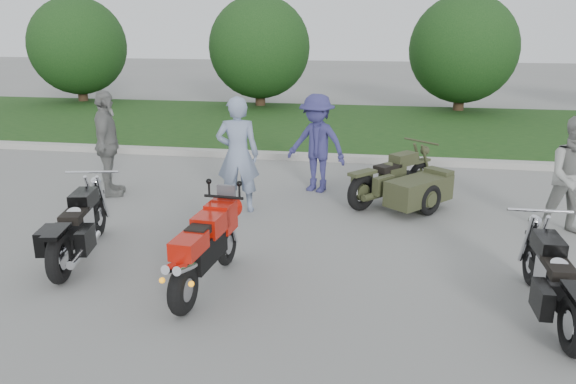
% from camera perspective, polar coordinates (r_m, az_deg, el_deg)
% --- Properties ---
extents(ground, '(80.00, 80.00, 0.00)m').
position_cam_1_polar(ground, '(7.44, -2.66, -7.67)').
color(ground, gray).
rests_on(ground, ground).
extents(curb, '(60.00, 0.30, 0.15)m').
position_cam_1_polar(curb, '(13.04, 2.97, 3.55)').
color(curb, '#ABA9A1').
rests_on(curb, ground).
extents(grass_strip, '(60.00, 8.00, 0.14)m').
position_cam_1_polar(grass_strip, '(17.08, 4.66, 6.72)').
color(grass_strip, '#30531C').
rests_on(grass_strip, ground).
extents(tree_far_left, '(3.60, 3.60, 4.00)m').
position_cam_1_polar(tree_far_left, '(23.16, -20.58, 13.72)').
color(tree_far_left, '#3F2B1C').
rests_on(tree_far_left, ground).
extents(tree_mid_left, '(3.60, 3.60, 4.00)m').
position_cam_1_polar(tree_mid_left, '(20.61, -2.90, 14.46)').
color(tree_mid_left, '#3F2B1C').
rests_on(tree_mid_left, ground).
extents(tree_mid_right, '(3.60, 3.60, 4.00)m').
position_cam_1_polar(tree_mid_right, '(20.28, 17.39, 13.69)').
color(tree_mid_right, '#3F2B1C').
rests_on(tree_mid_right, ground).
extents(sportbike_red, '(0.42, 1.93, 0.92)m').
position_cam_1_polar(sportbike_red, '(6.75, -8.46, -5.53)').
color(sportbike_red, black).
rests_on(sportbike_red, ground).
extents(cruiser_left, '(0.66, 2.18, 0.85)m').
position_cam_1_polar(cruiser_left, '(8.02, -20.59, -3.59)').
color(cruiser_left, black).
rests_on(cruiser_left, ground).
extents(cruiser_right, '(0.37, 2.13, 0.82)m').
position_cam_1_polar(cruiser_right, '(6.69, 25.50, -8.46)').
color(cruiser_right, black).
rests_on(cruiser_right, ground).
extents(cruiser_sidecar, '(1.82, 2.00, 0.84)m').
position_cam_1_polar(cruiser_sidecar, '(9.82, 11.91, 0.62)').
color(cruiser_sidecar, black).
rests_on(cruiser_sidecar, ground).
extents(person_stripe, '(0.78, 0.58, 1.95)m').
position_cam_1_polar(person_stripe, '(9.36, -5.12, 3.78)').
color(person_stripe, '#7F8FAE').
rests_on(person_stripe, ground).
extents(person_grey, '(0.87, 0.68, 1.79)m').
position_cam_1_polar(person_grey, '(9.30, 27.15, 1.35)').
color(person_grey, gray).
rests_on(person_grey, ground).
extents(person_denim, '(1.35, 1.06, 1.83)m').
position_cam_1_polar(person_denim, '(10.48, 2.94, 4.94)').
color(person_denim, navy).
rests_on(person_denim, ground).
extents(person_back, '(0.80, 1.22, 1.93)m').
position_cam_1_polar(person_back, '(10.72, -17.88, 4.67)').
color(person_back, gray).
rests_on(person_back, ground).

